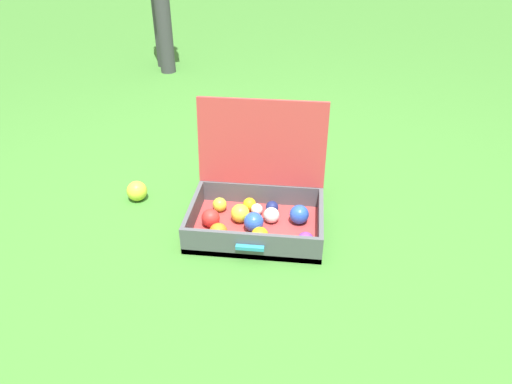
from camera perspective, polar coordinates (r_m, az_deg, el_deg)
The scene contains 3 objects.
ground_plane at distance 1.97m, azimuth -1.45°, elevation -5.65°, with size 16.00×16.00×0.00m, color #3D7A2D.
open_suitcase at distance 1.99m, azimuth 0.12°, elevation -1.40°, with size 0.56×0.46×0.50m.
stray_ball_on_grass at distance 2.26m, azimuth -14.28°, elevation 0.13°, with size 0.09×0.09×0.09m, color #CCDB38.
Camera 1 is at (0.23, -1.54, 1.21)m, focal length 32.89 mm.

